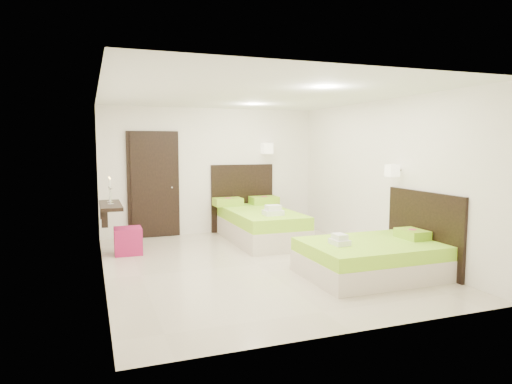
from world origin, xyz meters
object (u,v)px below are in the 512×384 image
object	(u,v)px
ottoman	(128,241)
bed_single	(259,222)
nightstand	(271,219)
bed_double	(375,256)

from	to	relation	value
ottoman	bed_single	bearing A→B (deg)	7.02
bed_single	ottoman	distance (m)	2.52
bed_single	nightstand	bearing A→B (deg)	55.37
bed_single	nightstand	world-z (taller)	bed_single
bed_single	nightstand	xyz separation A→B (m)	(0.62, 0.90, -0.12)
bed_double	nightstand	xyz separation A→B (m)	(-0.09, 3.72, -0.05)
bed_single	ottoman	size ratio (longest dim) A/B	5.08
nightstand	ottoman	xyz separation A→B (m)	(-3.11, -1.20, -0.00)
nightstand	bed_single	bearing A→B (deg)	-119.24
bed_single	ottoman	world-z (taller)	bed_single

